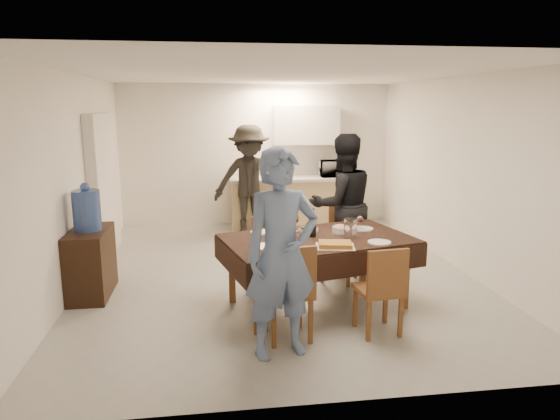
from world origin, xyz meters
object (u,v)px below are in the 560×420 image
at_px(person_kitchen, 249,180).
at_px(microwave, 334,169).
at_px(person_far, 342,205).
at_px(water_jug, 87,210).
at_px(savoury_tart, 335,245).
at_px(dining_table, 318,241).
at_px(console, 91,263).
at_px(wine_bottle, 313,223).
at_px(person_near, 282,254).
at_px(water_pitcher, 350,228).

bearing_deg(person_kitchen, microwave, 15.52).
bearing_deg(person_far, microwave, -112.09).
xyz_separation_m(water_jug, savoury_tart, (2.67, -1.05, -0.22)).
bearing_deg(dining_table, savoury_tart, -89.15).
relative_size(console, wine_bottle, 2.67).
distance_m(water_jug, person_near, 2.66).
bearing_deg(microwave, water_pitcher, 78.62).
bearing_deg(person_far, person_near, 52.08).
xyz_separation_m(dining_table, person_far, (0.55, 1.05, 0.18)).
bearing_deg(microwave, person_far, 78.19).
relative_size(dining_table, person_near, 1.20).
relative_size(console, savoury_tart, 2.18).
relative_size(dining_table, person_kitchen, 1.18).
xyz_separation_m(microwave, person_near, (-1.68, -4.85, -0.12)).
distance_m(water_jug, person_far, 3.15).
height_order(wine_bottle, person_kitchen, person_kitchen).
relative_size(water_pitcher, microwave, 0.40).
distance_m(microwave, person_near, 5.14).
distance_m(water_jug, savoury_tart, 2.88).
height_order(water_jug, wine_bottle, water_jug).
distance_m(wine_bottle, person_kitchen, 3.33).
bearing_deg(water_pitcher, microwave, 78.62).
bearing_deg(wine_bottle, microwave, 72.61).
bearing_deg(dining_table, water_jug, 151.60).
bearing_deg(person_kitchen, person_near, -90.73).
bearing_deg(dining_table, person_near, -131.54).
height_order(wine_bottle, microwave, microwave).
relative_size(water_jug, microwave, 0.88).
height_order(wine_bottle, person_far, person_far).
xyz_separation_m(console, person_near, (2.02, -1.72, 0.54)).
bearing_deg(console, water_jug, 0.00).
height_order(wine_bottle, water_pitcher, wine_bottle).
bearing_deg(savoury_tart, person_kitchen, 99.04).
height_order(console, person_far, person_far).
bearing_deg(console, microwave, 40.30).
xyz_separation_m(console, wine_bottle, (2.52, -0.62, 0.55)).
relative_size(console, water_pitcher, 4.02).
height_order(water_jug, person_kitchen, person_kitchen).
xyz_separation_m(microwave, person_far, (-0.58, -2.75, -0.13)).
height_order(console, savoury_tart, savoury_tart).
relative_size(savoury_tart, microwave, 0.73).
xyz_separation_m(console, person_far, (3.12, 0.38, 0.53)).
height_order(water_pitcher, person_far, person_far).
xyz_separation_m(dining_table, water_pitcher, (0.35, -0.05, 0.14)).
relative_size(dining_table, microwave, 4.17).
bearing_deg(person_near, person_kitchen, 74.94).
bearing_deg(dining_table, console, 151.60).
xyz_separation_m(water_pitcher, savoury_tart, (-0.25, -0.33, -0.08)).
distance_m(wine_bottle, microwave, 3.94).
relative_size(microwave, person_near, 0.29).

